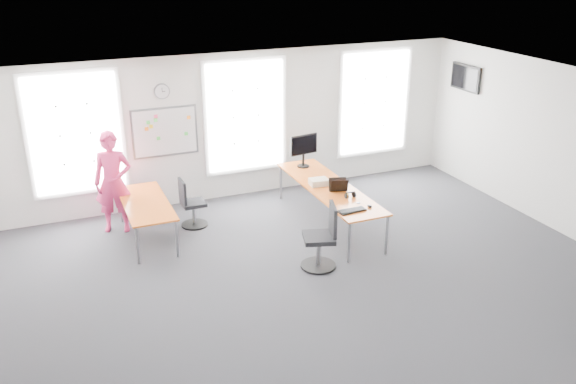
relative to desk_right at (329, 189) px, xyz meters
name	(u,v)px	position (x,y,z in m)	size (l,w,h in m)	color
floor	(313,285)	(-1.22, -1.94, -0.71)	(10.00, 10.00, 0.00)	#27272C
ceiling	(316,95)	(-1.22, -1.94, 2.29)	(10.00, 10.00, 0.00)	white
wall_back	(231,127)	(-1.22, 2.06, 0.79)	(10.00, 10.00, 0.00)	white
wall_front	(501,351)	(-1.22, -5.94, 0.79)	(10.00, 10.00, 0.00)	white
wall_right	(571,154)	(3.78, -1.94, 0.79)	(10.00, 10.00, 0.00)	white
window_left	(75,134)	(-4.22, 2.03, 0.99)	(1.60, 0.06, 2.20)	white
window_mid	(245,116)	(-0.92, 2.03, 0.99)	(1.60, 0.06, 2.20)	white
window_right	(374,102)	(2.08, 2.03, 0.99)	(1.60, 0.06, 2.20)	white
desk_right	(329,189)	(0.00, 0.00, 0.00)	(0.83, 3.13, 0.76)	#D76126
desk_left	(146,205)	(-3.27, 0.70, -0.07)	(0.77, 1.93, 0.71)	#D76126
chair_right	(323,240)	(-0.83, -1.46, -0.23)	(0.62, 0.62, 1.09)	black
chair_left	(191,206)	(-2.42, 0.91, -0.30)	(0.50, 0.50, 0.94)	black
person	(113,182)	(-3.72, 1.27, 0.23)	(0.69, 0.45, 1.89)	#D02B60
whiteboard	(165,132)	(-2.57, 2.03, 0.84)	(1.20, 0.03, 0.90)	silver
wall_clock	(162,91)	(-2.57, 2.03, 1.64)	(0.30, 0.30, 0.04)	gray
tv	(466,78)	(3.73, 1.06, 1.59)	(0.06, 0.90, 0.55)	black
keyboard	(352,211)	(-0.15, -1.18, 0.06)	(0.48, 0.17, 0.02)	black
mouse	(370,206)	(0.21, -1.14, 0.07)	(0.07, 0.12, 0.04)	black
lens_cap	(358,203)	(0.12, -0.91, 0.05)	(0.07, 0.07, 0.01)	black
headphones	(350,195)	(0.10, -0.64, 0.10)	(0.19, 0.10, 0.11)	black
laptop_sleeve	(338,185)	(0.04, -0.30, 0.18)	(0.33, 0.26, 0.26)	black
paper_stack	(319,182)	(-0.14, 0.15, 0.11)	(0.34, 0.25, 0.12)	beige
monitor	(304,148)	(0.01, 1.17, 0.45)	(0.60, 0.25, 0.67)	black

